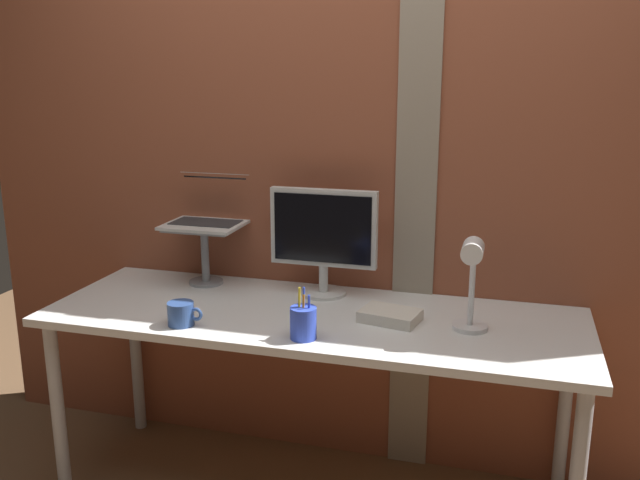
{
  "coord_description": "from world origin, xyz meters",
  "views": [
    {
      "loc": [
        0.58,
        -2.23,
        1.61
      ],
      "look_at": [
        -0.09,
        0.1,
        1.0
      ],
      "focal_mm": 38.13,
      "sensor_mm": 36.0,
      "label": 1
    }
  ],
  "objects_px": {
    "monitor": "(323,234)",
    "desk_lamp": "(472,275)",
    "coffee_mug": "(181,314)",
    "laptop": "(210,211)",
    "pen_cup": "(303,323)"
  },
  "relations": [
    {
      "from": "desk_lamp",
      "to": "monitor",
      "type": "bearing_deg",
      "value": 154.97
    },
    {
      "from": "laptop",
      "to": "coffee_mug",
      "type": "bearing_deg",
      "value": -76.72
    },
    {
      "from": "laptop",
      "to": "pen_cup",
      "type": "height_order",
      "value": "laptop"
    },
    {
      "from": "monitor",
      "to": "laptop",
      "type": "height_order",
      "value": "laptop"
    },
    {
      "from": "pen_cup",
      "to": "coffee_mug",
      "type": "distance_m",
      "value": 0.44
    },
    {
      "from": "coffee_mug",
      "to": "desk_lamp",
      "type": "bearing_deg",
      "value": 10.8
    },
    {
      "from": "laptop",
      "to": "desk_lamp",
      "type": "distance_m",
      "value": 1.14
    },
    {
      "from": "pen_cup",
      "to": "coffee_mug",
      "type": "bearing_deg",
      "value": -179.98
    },
    {
      "from": "monitor",
      "to": "desk_lamp",
      "type": "xyz_separation_m",
      "value": [
        0.58,
        -0.27,
        -0.04
      ]
    },
    {
      "from": "monitor",
      "to": "desk_lamp",
      "type": "relative_size",
      "value": 1.25
    },
    {
      "from": "desk_lamp",
      "to": "coffee_mug",
      "type": "height_order",
      "value": "desk_lamp"
    },
    {
      "from": "coffee_mug",
      "to": "laptop",
      "type": "bearing_deg",
      "value": 103.28
    },
    {
      "from": "coffee_mug",
      "to": "pen_cup",
      "type": "bearing_deg",
      "value": 0.02
    },
    {
      "from": "laptop",
      "to": "pen_cup",
      "type": "xyz_separation_m",
      "value": [
        0.56,
        -0.52,
        -0.24
      ]
    },
    {
      "from": "coffee_mug",
      "to": "monitor",
      "type": "bearing_deg",
      "value": 49.95
    }
  ]
}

